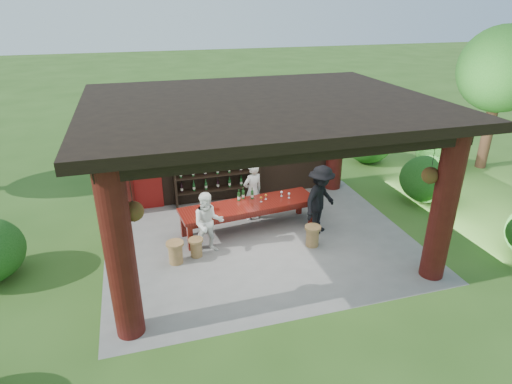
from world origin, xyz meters
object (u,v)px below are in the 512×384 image
object	(u,v)px
guest_man	(320,200)
guest_woman	(208,223)
wine_shelf	(217,167)
napkin_basket	(206,209)
host	(253,191)
stool_near_right	(312,235)
stool_near_left	(196,247)
stool_far_left	(175,252)
tasting_table	(249,208)

from	to	relation	value
guest_man	guest_woman	bearing A→B (deg)	147.90
wine_shelf	napkin_basket	xyz separation A→B (m)	(-0.68, -1.95, -0.28)
host	guest_man	size ratio (longest dim) A/B	0.89
host	stool_near_right	bearing A→B (deg)	100.07
stool_near_left	stool_near_right	world-z (taller)	stool_near_right
guest_woman	stool_near_left	bearing A→B (deg)	-155.39
stool_near_right	stool_far_left	size ratio (longest dim) A/B	0.98
tasting_table	napkin_basket	world-z (taller)	napkin_basket
guest_man	stool_far_left	bearing A→B (deg)	151.36
tasting_table	guest_woman	distance (m)	1.39
wine_shelf	guest_man	world-z (taller)	wine_shelf
wine_shelf	host	size ratio (longest dim) A/B	1.56
guest_man	napkin_basket	size ratio (longest dim) A/B	6.92
tasting_table	guest_man	size ratio (longest dim) A/B	2.00
guest_man	napkin_basket	bearing A→B (deg)	135.24
stool_near_left	napkin_basket	distance (m)	1.03
stool_near_right	host	world-z (taller)	host
tasting_table	stool_near_left	bearing A→B (deg)	-150.40
stool_far_left	guest_man	bearing A→B (deg)	6.53
stool_near_right	guest_man	bearing A→B (deg)	54.16
stool_near_left	host	world-z (taller)	host
guest_woman	guest_man	distance (m)	2.88
napkin_basket	stool_far_left	bearing A→B (deg)	-134.60
stool_near_left	guest_woman	distance (m)	0.62
stool_far_left	tasting_table	bearing A→B (deg)	26.62
wine_shelf	stool_near_right	xyz separation A→B (m)	(1.70, -3.01, -0.83)
stool_far_left	host	size ratio (longest dim) A/B	0.33
tasting_table	stool_near_right	size ratio (longest dim) A/B	6.93
host	guest_woman	world-z (taller)	host
stool_near_right	guest_man	world-z (taller)	guest_man
tasting_table	napkin_basket	xyz separation A→B (m)	(-1.11, -0.10, 0.19)
tasting_table	stool_near_right	distance (m)	1.76
stool_near_right	host	size ratio (longest dim) A/B	0.32
wine_shelf	tasting_table	xyz separation A→B (m)	(0.43, -1.85, -0.47)
stool_near_right	stool_far_left	world-z (taller)	stool_far_left
host	stool_far_left	bearing A→B (deg)	15.97
guest_woman	guest_man	bearing A→B (deg)	7.04
wine_shelf	tasting_table	bearing A→B (deg)	-76.97
host	napkin_basket	xyz separation A→B (m)	(-1.38, -0.71, 0.02)
host	guest_man	xyz separation A→B (m)	(1.42, -1.18, 0.10)
stool_near_left	stool_near_right	distance (m)	2.79
guest_man	stool_near_right	bearing A→B (deg)	-161.01
tasting_table	host	distance (m)	0.68
wine_shelf	stool_near_left	distance (m)	3.03
stool_near_right	stool_far_left	xyz separation A→B (m)	(-3.26, 0.17, 0.00)
stool_near_left	guest_man	xyz separation A→B (m)	(3.20, 0.28, 0.66)
stool_far_left	host	xyz separation A→B (m)	(2.26, 1.60, 0.52)
stool_far_left	guest_man	distance (m)	3.76
tasting_table	guest_woman	size ratio (longest dim) A/B	2.38
wine_shelf	host	bearing A→B (deg)	-60.62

